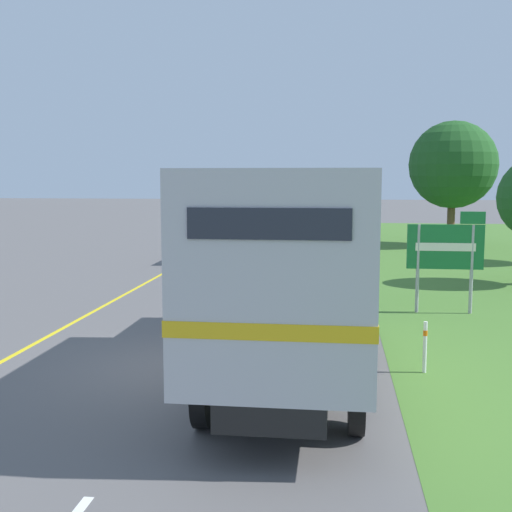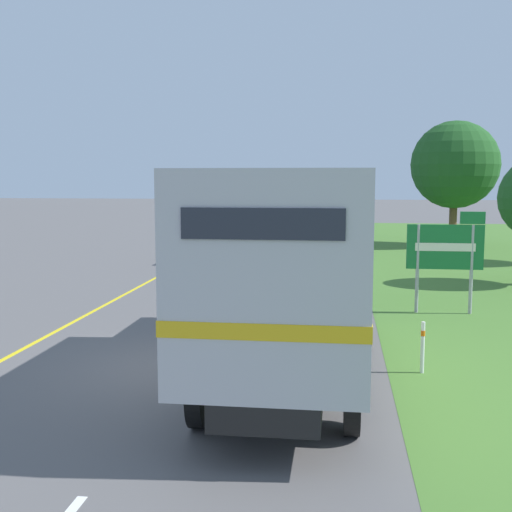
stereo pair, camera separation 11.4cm
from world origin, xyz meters
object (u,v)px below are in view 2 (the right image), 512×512
roadside_tree_far (455,165)px  delineator_post (423,346)px  highway_sign (447,250)px  lead_car_white (230,238)px  horse_trailer_truck (289,264)px  lead_car_blue_ahead (318,225)px

roadside_tree_far → delineator_post: size_ratio=6.87×
highway_sign → roadside_tree_far: (3.14, 17.68, 2.55)m
lead_car_white → roadside_tree_far: roadside_tree_far is taller
horse_trailer_truck → delineator_post: (2.39, 0.46, -1.52)m
horse_trailer_truck → highway_sign: size_ratio=3.25×
horse_trailer_truck → lead_car_white: bearing=103.6°
lead_car_blue_ahead → highway_sign: 19.33m
horse_trailer_truck → lead_car_blue_ahead: size_ratio=2.05×
lead_car_white → delineator_post: 16.15m
delineator_post → horse_trailer_truck: bearing=-169.1°
lead_car_blue_ahead → roadside_tree_far: (7.09, -1.23, 3.30)m
horse_trailer_truck → lead_car_white: horse_trailer_truck is taller
highway_sign → roadside_tree_far: 18.13m
highway_sign → delineator_post: (-1.25, -5.45, -1.18)m
lead_car_white → roadside_tree_far: bearing=37.9°
lead_car_blue_ahead → roadside_tree_far: 7.91m
lead_car_blue_ahead → highway_sign: bearing=-78.2°
highway_sign → lead_car_white: bearing=127.9°
horse_trailer_truck → delineator_post: horse_trailer_truck is taller
roadside_tree_far → delineator_post: bearing=-100.7°
horse_trailer_truck → highway_sign: horse_trailer_truck is taller
lead_car_white → delineator_post: (6.13, -14.93, -0.53)m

